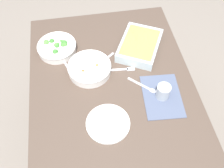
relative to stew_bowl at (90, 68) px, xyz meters
The scene contains 12 objects.
ground_plane 0.79m from the stew_bowl, 46.01° to the left, with size 6.00×6.00×0.00m, color slate.
dining_table 0.20m from the stew_bowl, 46.01° to the left, with size 1.20×0.90×0.74m.
placemat 0.43m from the stew_bowl, 57.46° to the left, with size 0.28×0.20×0.00m, color #4C5670.
stew_bowl is the anchor object (origin of this frame).
broccoli_bowl 0.26m from the stew_bowl, 138.26° to the right, with size 0.23×0.23×0.07m.
baking_dish 0.34m from the stew_bowl, 111.71° to the left, with size 0.37×0.33×0.06m.
drink_cup 0.43m from the stew_bowl, 57.46° to the left, with size 0.07×0.07×0.08m.
side_plate 0.35m from the stew_bowl, ahead, with size 0.22×0.22×0.01m, color silver.
spoon_by_stew 0.09m from the stew_bowl, 126.50° to the left, with size 0.12×0.15×0.01m.
spoon_by_broccoli 0.17m from the stew_bowl, 123.93° to the right, with size 0.17×0.08×0.01m.
spoon_spare 0.33m from the stew_bowl, 60.72° to the left, with size 0.13×0.14×0.01m.
fork_on_table 0.19m from the stew_bowl, 84.77° to the left, with size 0.03×0.18×0.01m.
Camera 1 is at (0.83, -0.14, 1.92)m, focal length 42.12 mm.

